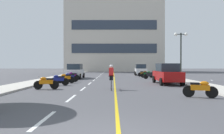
{
  "coord_description": "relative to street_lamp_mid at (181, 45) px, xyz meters",
  "views": [
    {
      "loc": [
        0.12,
        -4.07,
        1.68
      ],
      "look_at": [
        0.01,
        16.18,
        1.48
      ],
      "focal_mm": 32.07,
      "sensor_mm": 36.0,
      "label": 1
    }
  ],
  "objects": [
    {
      "name": "cyclist_rider",
      "position": [
        -7.37,
        -7.69,
        -2.92
      ],
      "size": [
        0.42,
        1.77,
        1.71
      ],
      "color": "black",
      "rests_on": "ground"
    },
    {
      "name": "lane_dash_10",
      "position": [
        -9.36,
        24.71,
        -3.8
      ],
      "size": [
        0.14,
        2.2,
        0.01
      ],
      "primitive_type": "cube",
      "color": "silver",
      "rests_on": "ground"
    },
    {
      "name": "motorcycle_8",
      "position": [
        -2.75,
        4.82,
        -3.33
      ],
      "size": [
        1.68,
        0.68,
        0.92
      ],
      "color": "black",
      "rests_on": "ground"
    },
    {
      "name": "motorcycle_7",
      "position": [
        -2.77,
        2.8,
        -3.33
      ],
      "size": [
        1.68,
        0.66,
        0.92
      ],
      "color": "black",
      "rests_on": "ground"
    },
    {
      "name": "lane_dash_7",
      "position": [
        -9.36,
        12.71,
        -3.8
      ],
      "size": [
        0.14,
        2.2,
        0.01
      ],
      "primitive_type": "cube",
      "color": "silver",
      "rests_on": "ground"
    },
    {
      "name": "ground_plane",
      "position": [
        -7.36,
        3.71,
        -3.8
      ],
      "size": [
        140.0,
        140.0,
        0.0
      ],
      "primitive_type": "plane",
      "color": "#47474C"
    },
    {
      "name": "street_lamp_mid",
      "position": [
        0.0,
        0.0,
        0.0
      ],
      "size": [
        1.46,
        0.36,
        5.02
      ],
      "color": "black",
      "rests_on": "curb_right"
    },
    {
      "name": "lane_dash_11",
      "position": [
        -9.36,
        28.71,
        -3.8
      ],
      "size": [
        0.14,
        2.2,
        0.01
      ],
      "primitive_type": "cube",
      "color": "silver",
      "rests_on": "ground"
    },
    {
      "name": "motorcycle_3",
      "position": [
        -11.73,
        -5.02,
        -3.33
      ],
      "size": [
        1.7,
        0.6,
        0.92
      ],
      "color": "black",
      "rests_on": "ground"
    },
    {
      "name": "motorcycle_9",
      "position": [
        -2.82,
        7.39,
        -3.33
      ],
      "size": [
        1.67,
        0.7,
        0.92
      ],
      "color": "black",
      "rests_on": "ground"
    },
    {
      "name": "office_building",
      "position": [
        -6.98,
        32.14,
        5.81
      ],
      "size": [
        24.89,
        8.98,
        19.23
      ],
      "color": "beige",
      "rests_on": "ground"
    },
    {
      "name": "curb_left",
      "position": [
        -14.56,
        6.71,
        -3.74
      ],
      "size": [
        2.4,
        72.0,
        0.12
      ],
      "primitive_type": "cube",
      "color": "#B7B2A8",
      "rests_on": "ground"
    },
    {
      "name": "lane_dash_5",
      "position": [
        -9.36,
        4.71,
        -3.8
      ],
      "size": [
        0.14,
        2.2,
        0.01
      ],
      "primitive_type": "cube",
      "color": "silver",
      "rests_on": "ground"
    },
    {
      "name": "lane_dash_4",
      "position": [
        -9.36,
        0.71,
        -3.8
      ],
      "size": [
        0.14,
        2.2,
        0.01
      ],
      "primitive_type": "cube",
      "color": "silver",
      "rests_on": "ground"
    },
    {
      "name": "parked_car_near",
      "position": [
        -2.47,
        -3.71,
        -2.89
      ],
      "size": [
        1.95,
        4.22,
        1.82
      ],
      "color": "black",
      "rests_on": "ground"
    },
    {
      "name": "lane_dash_9",
      "position": [
        -9.36,
        20.71,
        -3.8
      ],
      "size": [
        0.14,
        2.2,
        0.01
      ],
      "primitive_type": "cube",
      "color": "silver",
      "rests_on": "ground"
    },
    {
      "name": "lane_dash_6",
      "position": [
        -9.36,
        8.71,
        -3.8
      ],
      "size": [
        0.14,
        2.2,
        0.01
      ],
      "primitive_type": "cube",
      "color": "silver",
      "rests_on": "ground"
    },
    {
      "name": "lane_dash_0",
      "position": [
        -9.36,
        -15.29,
        -3.8
      ],
      "size": [
        0.14,
        2.2,
        0.01
      ],
      "primitive_type": "cube",
      "color": "silver",
      "rests_on": "ground"
    },
    {
      "name": "motorcycle_5",
      "position": [
        -11.6,
        -1.39,
        -3.33
      ],
      "size": [
        1.7,
        0.6,
        0.92
      ],
      "color": "black",
      "rests_on": "ground"
    },
    {
      "name": "curb_right",
      "position": [
        -0.16,
        6.71,
        -3.74
      ],
      "size": [
        2.4,
        72.0,
        0.12
      ],
      "primitive_type": "cube",
      "color": "#B7B2A8",
      "rests_on": "ground"
    },
    {
      "name": "motorcycle_1",
      "position": [
        -2.75,
        -11.06,
        -3.33
      ],
      "size": [
        1.65,
        0.76,
        0.92
      ],
      "color": "black",
      "rests_on": "ground"
    },
    {
      "name": "parked_car_far",
      "position": [
        -2.71,
        11.51,
        -2.89
      ],
      "size": [
        2.1,
        4.28,
        1.82
      ],
      "color": "black",
      "rests_on": "ground"
    },
    {
      "name": "lane_dash_1",
      "position": [
        -9.36,
        -11.29,
        -3.8
      ],
      "size": [
        0.14,
        2.2,
        0.01
      ],
      "primitive_type": "cube",
      "color": "silver",
      "rests_on": "ground"
    },
    {
      "name": "motorcycle_2",
      "position": [
        -11.86,
        -7.64,
        -3.33
      ],
      "size": [
        1.7,
        0.6,
        0.92
      ],
      "color": "black",
      "rests_on": "ground"
    },
    {
      "name": "lane_dash_2",
      "position": [
        -9.36,
        -7.29,
        -3.8
      ],
      "size": [
        0.14,
        2.2,
        0.01
      ],
      "primitive_type": "cube",
      "color": "silver",
      "rests_on": "ground"
    },
    {
      "name": "lane_dash_8",
      "position": [
        -9.36,
        16.71,
        -3.8
      ],
      "size": [
        0.14,
        2.2,
        0.01
      ],
      "primitive_type": "cube",
      "color": "silver",
      "rests_on": "ground"
    },
    {
      "name": "centre_line_yellow",
      "position": [
        -7.11,
        6.71,
        -3.8
      ],
      "size": [
        0.12,
        66.0,
        0.01
      ],
      "primitive_type": "cube",
      "color": "gold",
      "rests_on": "ground"
    },
    {
      "name": "motorcycle_4",
      "position": [
        -11.65,
        -2.88,
        -3.33
      ],
      "size": [
        1.7,
        0.6,
        0.92
      ],
      "color": "black",
      "rests_on": "ground"
    },
    {
      "name": "parked_car_mid",
      "position": [
        -12.02,
        3.67,
        -2.89
      ],
      "size": [
        1.93,
        4.21,
        1.82
      ],
      "color": "black",
      "rests_on": "ground"
    },
    {
      "name": "motorcycle_6",
      "position": [
        -11.86,
        1.27,
        -3.33
      ],
      "size": [
        1.65,
        0.78,
        0.92
      ],
      "color": "black",
      "rests_on": "ground"
    },
    {
      "name": "lane_dash_3",
      "position": [
        -9.36,
        -3.29,
        -3.8
      ],
      "size": [
        0.14,
        2.2,
        0.01
      ],
      "primitive_type": "cube",
      "color": "silver",
      "rests_on": "ground"
    }
  ]
}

